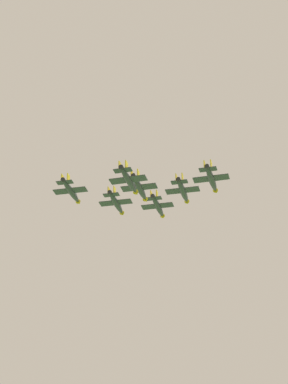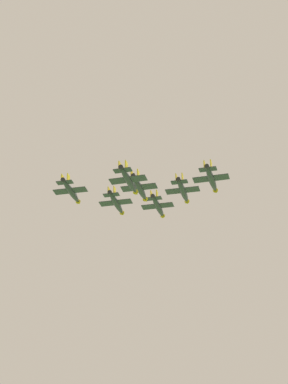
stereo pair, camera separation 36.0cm
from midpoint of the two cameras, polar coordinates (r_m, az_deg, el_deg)
The scene contains 7 objects.
jet_lead at distance 252.15m, azimuth 1.16°, elevation -1.14°, with size 11.51×17.25×3.87m.
jet_left_wingman at distance 241.38m, azimuth -2.14°, elevation -0.88°, with size 11.28×16.94×3.79m.
jet_right_wingman at distance 237.66m, azimuth 3.12°, elevation 0.08°, with size 11.55×17.35×3.88m.
jet_left_outer at distance 232.81m, azimuth -5.70°, elevation 0.05°, with size 11.20×16.83×3.76m.
jet_right_outer at distance 222.66m, azimuth 5.36°, elevation 1.02°, with size 11.42×17.05×3.85m.
jet_slot_rear at distance 226.21m, azimuth -0.29°, elevation 0.31°, with size 11.60×17.41×3.90m.
jet_trailing at distance 212.88m, azimuth -1.15°, elevation 0.92°, with size 11.34×16.91×3.83m.
Camera 2 is at (-53.49, -215.22, 47.18)m, focal length 67.94 mm.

